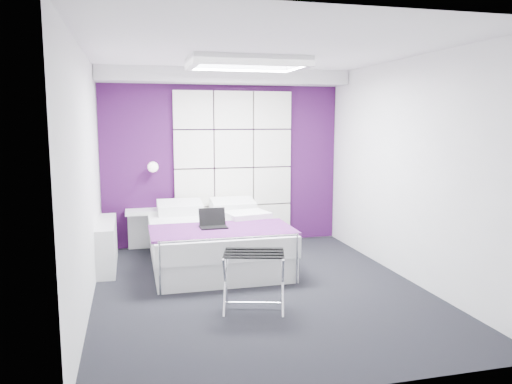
# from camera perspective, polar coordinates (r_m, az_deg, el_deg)

# --- Properties ---
(floor) EXTENTS (4.40, 4.40, 0.00)m
(floor) POSITION_cam_1_polar(r_m,az_deg,el_deg) (5.71, 0.41, -11.02)
(floor) COLOR black
(floor) RESTS_ON ground
(ceiling) EXTENTS (4.40, 4.40, 0.00)m
(ceiling) POSITION_cam_1_polar(r_m,az_deg,el_deg) (5.44, 0.44, 15.80)
(ceiling) COLOR white
(ceiling) RESTS_ON wall_back
(wall_back) EXTENTS (3.60, 0.00, 3.60)m
(wall_back) POSITION_cam_1_polar(r_m,az_deg,el_deg) (7.56, -3.79, 3.78)
(wall_back) COLOR silver
(wall_back) RESTS_ON floor
(wall_left) EXTENTS (0.00, 4.40, 4.40)m
(wall_left) POSITION_cam_1_polar(r_m,az_deg,el_deg) (5.27, -18.89, 1.43)
(wall_left) COLOR silver
(wall_left) RESTS_ON floor
(wall_right) EXTENTS (0.00, 4.40, 4.40)m
(wall_right) POSITION_cam_1_polar(r_m,az_deg,el_deg) (6.13, 16.95, 2.41)
(wall_right) COLOR silver
(wall_right) RESTS_ON floor
(accent_wall) EXTENTS (3.58, 0.02, 2.58)m
(accent_wall) POSITION_cam_1_polar(r_m,az_deg,el_deg) (7.55, -3.77, 3.78)
(accent_wall) COLOR #380E3E
(accent_wall) RESTS_ON wall_back
(soffit) EXTENTS (3.58, 0.50, 0.20)m
(soffit) POSITION_cam_1_polar(r_m,az_deg,el_deg) (7.32, -3.51, 13.04)
(soffit) COLOR silver
(soffit) RESTS_ON wall_back
(headboard) EXTENTS (1.80, 0.08, 2.30)m
(headboard) POSITION_cam_1_polar(r_m,az_deg,el_deg) (7.54, -2.57, 2.79)
(headboard) COLOR silver
(headboard) RESTS_ON wall_back
(skylight) EXTENTS (1.36, 0.86, 0.12)m
(skylight) POSITION_cam_1_polar(r_m,az_deg,el_deg) (6.01, -1.05, 14.59)
(skylight) COLOR white
(skylight) RESTS_ON ceiling
(wall_lamp) EXTENTS (0.15, 0.15, 0.15)m
(wall_lamp) POSITION_cam_1_polar(r_m,az_deg,el_deg) (7.31, -11.71, 2.85)
(wall_lamp) COLOR white
(wall_lamp) RESTS_ON wall_back
(radiator) EXTENTS (0.22, 1.20, 0.60)m
(radiator) POSITION_cam_1_polar(r_m,az_deg,el_deg) (6.72, -16.67, -5.76)
(radiator) COLOR silver
(radiator) RESTS_ON floor
(bed) EXTENTS (1.71, 2.07, 0.73)m
(bed) POSITION_cam_1_polar(r_m,az_deg,el_deg) (6.60, -4.69, -5.61)
(bed) COLOR silver
(bed) RESTS_ON floor
(nightstand) EXTENTS (0.47, 0.37, 0.05)m
(nightstand) POSITION_cam_1_polar(r_m,az_deg,el_deg) (7.36, -12.89, -2.21)
(nightstand) COLOR silver
(nightstand) RESTS_ON wall_back
(luggage_rack) EXTENTS (0.59, 0.44, 0.58)m
(luggage_rack) POSITION_cam_1_polar(r_m,az_deg,el_deg) (5.06, -0.24, -10.11)
(luggage_rack) COLOR silver
(luggage_rack) RESTS_ON floor
(laptop) EXTENTS (0.33, 0.23, 0.23)m
(laptop) POSITION_cam_1_polar(r_m,az_deg,el_deg) (6.12, -4.96, -3.51)
(laptop) COLOR black
(laptop) RESTS_ON bed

